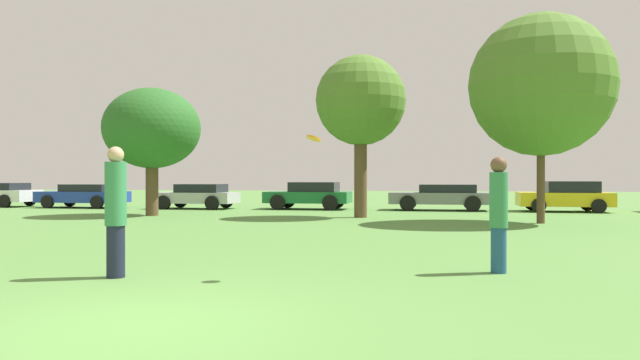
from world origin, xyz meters
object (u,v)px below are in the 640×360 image
object	(u,v)px
parked_car_silver	(197,195)
parked_car_yellow	(565,196)
person_thrower	(116,210)
parked_car_blue	(84,195)
tree_1	(361,102)
parked_car_green	(310,195)
person_catcher	(499,212)
parked_car_grey	(442,196)
tree_2	(541,85)
frisbee	(314,138)
tree_0	(152,129)

from	to	relation	value
parked_car_silver	parked_car_yellow	size ratio (longest dim) A/B	1.01
person_thrower	parked_car_blue	world-z (taller)	person_thrower
tree_1	parked_car_green	distance (m)	7.08
person_catcher	parked_car_grey	bearing A→B (deg)	-102.96
tree_1	tree_2	world-z (taller)	tree_2
parked_car_blue	parked_car_silver	distance (m)	5.90
tree_1	parked_car_silver	distance (m)	10.30
parked_car_silver	parked_car_yellow	world-z (taller)	parked_car_yellow
parked_car_green	parked_car_yellow	xyz separation A→B (m)	(11.44, -0.05, -0.00)
person_catcher	frisbee	size ratio (longest dim) A/B	7.72
person_catcher	tree_0	world-z (taller)	tree_0
tree_0	parked_car_grey	bearing A→B (deg)	26.82
person_catcher	tree_1	distance (m)	13.31
tree_2	parked_car_yellow	distance (m)	8.33
tree_0	parked_car_yellow	distance (m)	17.79
parked_car_silver	parked_car_yellow	distance (m)	16.83
parked_car_silver	parked_car_green	world-z (taller)	parked_car_green
frisbee	parked_car_grey	xyz separation A→B (m)	(2.43, 18.75, -1.43)
person_thrower	tree_0	world-z (taller)	tree_0
tree_1	tree_2	bearing A→B (deg)	-16.22
person_catcher	parked_car_yellow	bearing A→B (deg)	-119.83
parked_car_blue	parked_car_grey	size ratio (longest dim) A/B	0.95
person_catcher	tree_0	xyz separation A→B (m)	(-11.68, 12.02, 2.45)
person_thrower	tree_2	size ratio (longest dim) A/B	0.29
person_thrower	tree_0	xyz separation A→B (m)	(-5.96, 13.45, 2.40)
tree_2	parked_car_green	size ratio (longest dim) A/B	1.71
person_catcher	tree_1	world-z (taller)	tree_1
parked_car_green	person_thrower	bearing A→B (deg)	93.57
parked_car_yellow	parked_car_silver	bearing A→B (deg)	3.07
person_thrower	parked_car_blue	bearing A→B (deg)	108.94
parked_car_green	parked_car_grey	bearing A→B (deg)	-177.97
parked_car_yellow	frisbee	bearing A→B (deg)	68.75
parked_car_green	parked_car_grey	world-z (taller)	parked_car_green
frisbee	tree_1	world-z (taller)	tree_1
parked_car_blue	parked_car_green	size ratio (longest dim) A/B	1.08
parked_car_blue	parked_car_grey	world-z (taller)	parked_car_grey
person_catcher	parked_car_silver	distance (m)	20.83
tree_1	parked_car_blue	world-z (taller)	tree_1
person_catcher	tree_2	size ratio (longest dim) A/B	0.27
person_thrower	tree_2	xyz separation A→B (m)	(8.34, 12.05, 3.51)
person_catcher	parked_car_blue	bearing A→B (deg)	-57.99
tree_1	parked_car_yellow	xyz separation A→B (m)	(8.46, 5.23, -3.66)
frisbee	tree_1	xyz separation A→B (m)	(-0.71, 13.39, 2.26)
parked_car_silver	tree_0	bearing A→B (deg)	93.24
person_thrower	parked_car_silver	xyz separation A→B (m)	(-6.13, 18.55, -0.38)
parked_car_blue	parked_car_green	world-z (taller)	parked_car_green
parked_car_green	parked_car_yellow	bearing A→B (deg)	-178.92
parked_car_green	parked_car_grey	size ratio (longest dim) A/B	0.88
tree_0	tree_1	world-z (taller)	tree_1
parked_car_green	tree_0	bearing A→B (deg)	48.65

